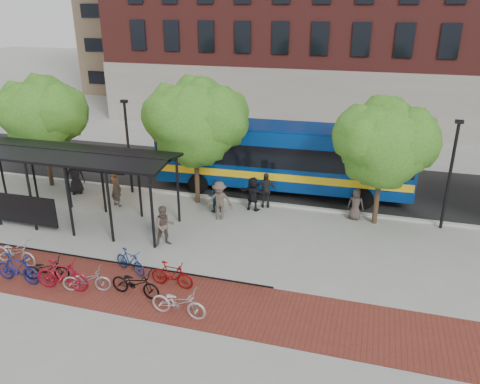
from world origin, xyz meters
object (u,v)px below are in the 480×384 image
(tree_c, at_px, (386,141))
(pedestrian_5, at_px, (253,194))
(tree_a, at_px, (42,112))
(pedestrian_8, at_px, (165,226))
(lamp_post_right, at_px, (450,172))
(bike_5, at_px, (62,275))
(bike_10, at_px, (179,302))
(bike_8, at_px, (135,283))
(bike_6, at_px, (87,280))
(bus, at_px, (283,154))
(pedestrian_0, at_px, (75,176))
(pedestrian_1, at_px, (116,188))
(lamp_post_left, at_px, (128,144))
(tree_b, at_px, (197,119))
(pedestrian_3, at_px, (219,201))
(pedestrian_4, at_px, (266,190))
(bike_7, at_px, (130,261))
(bike_2, at_px, (15,252))
(bus_shelter, at_px, (62,161))
(bike_3, at_px, (17,269))
(pedestrian_6, at_px, (356,204))
(pedestrian_2, at_px, (215,196))
(bike_4, at_px, (47,269))
(bike_9, at_px, (172,275))

(tree_c, relative_size, pedestrian_5, 3.37)
(tree_a, relative_size, pedestrian_8, 3.40)
(lamp_post_right, distance_m, bike_5, 16.77)
(tree_c, distance_m, lamp_post_right, 3.20)
(bike_10, xyz_separation_m, pedestrian_5, (0.17, 9.06, 0.36))
(lamp_post_right, xyz_separation_m, bike_8, (-11.07, -8.88, -2.24))
(bike_6, height_order, pedestrian_8, pedestrian_8)
(bus, bearing_deg, pedestrian_0, -163.94)
(pedestrian_1, height_order, pedestrian_8, pedestrian_1)
(lamp_post_left, distance_m, lamp_post_right, 16.00)
(tree_b, relative_size, pedestrian_3, 3.34)
(tree_c, xyz_separation_m, bike_10, (-6.22, -9.27, -3.54))
(bike_6, height_order, pedestrian_4, pedestrian_4)
(lamp_post_left, relative_size, pedestrian_5, 2.92)
(bike_7, distance_m, pedestrian_5, 7.70)
(bike_2, height_order, pedestrian_8, pedestrian_8)
(bus_shelter, xyz_separation_m, bike_10, (8.00, -5.45, -2.48))
(bike_2, xyz_separation_m, bike_5, (2.93, -1.04, 0.09))
(tree_b, height_order, pedestrian_8, tree_b)
(bike_8, xyz_separation_m, pedestrian_8, (-0.58, 3.78, 0.40))
(lamp_post_right, relative_size, bike_7, 3.16)
(tree_b, relative_size, bike_7, 4.00)
(tree_a, height_order, bus, tree_a)
(bike_3, distance_m, pedestrian_1, 7.43)
(pedestrian_5, height_order, pedestrian_6, pedestrian_5)
(bike_8, xyz_separation_m, pedestrian_2, (0.37, 7.72, 0.33))
(pedestrian_1, bearing_deg, pedestrian_0, 1.86)
(lamp_post_right, bearing_deg, pedestrian_1, -173.17)
(tree_b, bearing_deg, bike_3, -112.75)
(bike_4, height_order, bike_6, bike_6)
(bike_2, distance_m, pedestrian_5, 11.01)
(bike_3, xyz_separation_m, bike_10, (6.57, -0.21, -0.06))
(bike_10, bearing_deg, pedestrian_2, 12.87)
(pedestrian_1, bearing_deg, bus_shelter, 78.26)
(pedestrian_8, bearing_deg, tree_b, 58.25)
(bike_7, height_order, pedestrian_1, pedestrian_1)
(lamp_post_right, relative_size, pedestrian_3, 2.64)
(bike_4, xyz_separation_m, pedestrian_2, (4.08, 7.72, 0.39))
(bus_shelter, bearing_deg, pedestrian_8, -10.56)
(bike_6, relative_size, pedestrian_6, 1.12)
(bike_10, relative_size, pedestrian_1, 1.01)
(bike_3, xyz_separation_m, bike_4, (0.92, 0.44, -0.12))
(bike_6, distance_m, bike_9, 3.07)
(pedestrian_0, xyz_separation_m, pedestrian_2, (8.17, -0.20, -0.14))
(pedestrian_5, height_order, pedestrian_8, pedestrian_8)
(bike_2, height_order, pedestrian_4, pedestrian_4)
(bike_3, bearing_deg, bike_2, 46.59)
(lamp_post_left, height_order, pedestrian_4, lamp_post_left)
(bike_4, height_order, bike_7, bike_7)
(bike_8, relative_size, bike_10, 0.99)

